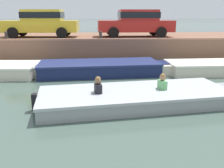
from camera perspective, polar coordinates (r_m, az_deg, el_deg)
ground_plane at (r=7.22m, az=1.16°, el=-5.84°), size 400.00×400.00×0.00m
far_quay_wall at (r=15.98m, az=-1.30°, el=8.53°), size 60.00×6.00×1.39m
far_wall_coping at (r=13.04m, az=-0.89°, el=10.20°), size 60.00×0.24×0.08m
boat_moored_central_navy at (r=11.46m, az=-1.56°, el=3.70°), size 6.52×2.42×0.58m
boat_moored_east_cream at (r=12.62m, az=22.79°, el=3.51°), size 6.09×2.01×0.54m
motorboat_passing at (r=7.70m, az=7.20°, el=-2.84°), size 7.02×2.90×0.92m
car_left_inner_yellow at (r=15.29m, az=-15.83°, el=13.44°), size 4.34×1.95×1.54m
car_centre_red at (r=15.11m, az=5.55°, el=13.93°), size 4.40×2.06×1.54m
mooring_bollard_west at (r=13.94m, az=-23.05°, el=10.17°), size 0.15×0.15×0.45m
mooring_bollard_mid at (r=13.14m, az=-2.63°, el=11.10°), size 0.15×0.15×0.45m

